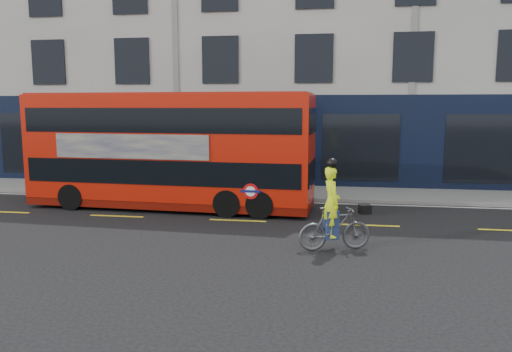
# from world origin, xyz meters

# --- Properties ---
(ground) EXTENTS (120.00, 120.00, 0.00)m
(ground) POSITION_xyz_m (0.00, 0.00, 0.00)
(ground) COLOR black
(ground) RESTS_ON ground
(pavement) EXTENTS (60.00, 3.00, 0.12)m
(pavement) POSITION_xyz_m (0.00, 6.50, 0.06)
(pavement) COLOR slate
(pavement) RESTS_ON ground
(kerb) EXTENTS (60.00, 0.12, 0.13)m
(kerb) POSITION_xyz_m (0.00, 5.00, 0.07)
(kerb) COLOR gray
(kerb) RESTS_ON ground
(building_terrace) EXTENTS (50.00, 10.07, 15.00)m
(building_terrace) POSITION_xyz_m (0.00, 12.94, 7.49)
(building_terrace) COLOR #B7B3AC
(building_terrace) RESTS_ON ground
(road_edge_line) EXTENTS (58.00, 0.10, 0.01)m
(road_edge_line) POSITION_xyz_m (0.00, 4.70, 0.00)
(road_edge_line) COLOR silver
(road_edge_line) RESTS_ON ground
(lane_dashes) EXTENTS (58.00, 0.12, 0.01)m
(lane_dashes) POSITION_xyz_m (0.00, 1.50, 0.00)
(lane_dashes) COLOR yellow
(lane_dashes) RESTS_ON ground
(bus) EXTENTS (10.00, 2.77, 3.98)m
(bus) POSITION_xyz_m (1.34, 3.06, 2.04)
(bus) COLOR #BD1707
(bus) RESTS_ON ground
(cyclist) EXTENTS (1.90, 1.05, 2.30)m
(cyclist) POSITION_xyz_m (6.95, -1.26, 0.77)
(cyclist) COLOR #4E5154
(cyclist) RESTS_ON ground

